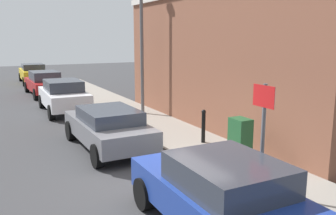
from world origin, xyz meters
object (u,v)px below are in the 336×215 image
Objects in this scene: bollard_near_cabinet at (203,125)px; street_sign at (263,123)px; car_white at (64,95)px; car_yellow at (33,73)px; car_grey at (108,127)px; car_blue at (228,199)px; car_red at (45,83)px; utility_cabinet at (240,142)px; lamppost at (142,39)px.

bollard_near_cabinet is 0.45× the size of street_sign.
car_white reaches higher than bollard_near_cabinet.
car_grey is at bearing -179.32° from car_yellow.
street_sign reaches higher than car_blue.
car_red is (0.01, 5.57, -0.03)m from car_white.
car_grey is at bearing 155.61° from bollard_near_cabinet.
car_grey is 3.53× the size of utility_cabinet.
car_blue is at bearing -149.93° from street_sign.
car_grey is 0.71× the size of lamppost.
car_grey is at bearing 178.60° from car_red.
lamppost is (0.08, 4.88, 2.60)m from bollard_near_cabinet.
car_white is 4.55m from lamppost.
street_sign is (1.67, -4.86, 0.97)m from car_grey.
lamppost is at bearing -168.78° from car_yellow.
bollard_near_cabinet is 0.18× the size of lamppost.
bollard_near_cabinet is (2.71, -7.43, -0.06)m from car_white.
bollard_near_cabinet is 3.91m from street_sign.
car_grey is 4.00m from utility_cabinet.
bollard_near_cabinet is at bearing -159.15° from car_white.
car_blue is 1.89× the size of street_sign.
street_sign is at bearing -175.12° from car_yellow.
utility_cabinet is (2.55, -3.09, -0.01)m from car_grey.
car_yellow is (-0.07, 23.98, 0.04)m from car_blue.
utility_cabinet reaches higher than car_grey.
bollard_near_cabinet is (0.10, 1.89, 0.02)m from utility_cabinet.
car_white reaches higher than car_red.
car_red is at bearing 0.70° from car_white.
car_blue is at bearing -131.93° from utility_cabinet.
car_yellow is 4.32× the size of bollard_near_cabinet.
street_sign is 8.76m from lamppost.
car_white is 0.90× the size of car_yellow.
car_grey is 0.90× the size of car_yellow.
car_blue is at bearing -178.78° from car_yellow.
utility_cabinet is 0.20× the size of lamppost.
street_sign reaches higher than car_grey.
car_blue is at bearing -105.16° from lamppost.
lamppost is at bearing 82.89° from street_sign.
bollard_near_cabinet is at bearing 86.96° from utility_cabinet.
utility_cabinet is 1.89m from bollard_near_cabinet.
car_white is 0.70× the size of lamppost.
street_sign is (-0.98, -3.66, 0.96)m from bollard_near_cabinet.
car_yellow is at bearing -1.21° from car_grey.
utility_cabinet is 1.11× the size of bollard_near_cabinet.
bollard_near_cabinet is at bearing 74.97° from street_sign.
car_blue is at bearing -178.00° from car_white.
car_blue is 1.95m from street_sign.
car_yellow is 1.95× the size of street_sign.
bollard_near_cabinet is 5.53m from lamppost.
car_yellow reaches higher than bollard_near_cabinet.
car_white is (-0.25, 11.95, 0.05)m from car_blue.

